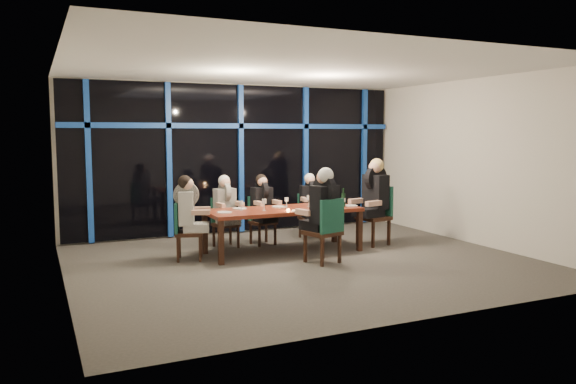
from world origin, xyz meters
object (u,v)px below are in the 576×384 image
Objects in this scene: diner_far_left at (225,200)px; diner_end_left at (189,205)px; dining_table at (283,213)px; diner_far_mid at (263,199)px; chair_far_left at (224,219)px; chair_end_right at (377,212)px; chair_near_mid at (327,227)px; chair_far_mid at (261,217)px; wine_bottle at (343,199)px; chair_far_right at (309,213)px; chair_end_left at (184,228)px; diner_end_right at (374,189)px; diner_near_mid at (323,201)px; diner_far_right at (310,196)px; water_pitcher at (325,201)px.

diner_far_left is 1.10m from diner_end_left.
diner_far_mid is at bearing 94.73° from dining_table.
chair_end_right is (2.60, -0.95, 0.11)m from chair_far_left.
dining_table is at bearing -91.34° from chair_near_mid.
chair_near_mid is (0.35, -1.88, 0.08)m from chair_far_mid.
wine_bottle is (1.12, -1.04, 0.39)m from chair_far_mid.
chair_far_right is 1.26m from wine_bottle.
chair_far_left is at bearing 90.00° from diner_far_left.
diner_far_left and diner_far_mid have the same top height.
diner_far_left is at bearing -32.01° from diner_end_left.
chair_end_left reaches higher than chair_far_right.
diner_end_left is at bearing -104.81° from diner_end_right.
diner_far_left is 0.95× the size of diner_end_left.
dining_table is 0.78m from diner_far_mid.
chair_far_left is at bearing -77.37° from diner_near_mid.
diner_far_mid is 1.05m from diner_far_right.
chair_near_mid is 2.21m from diner_end_left.
diner_near_mid is at bearing -121.43° from water_pitcher.
diner_far_mid is at bearing -48.64° from diner_end_left.
diner_near_mid is (-1.60, -0.89, 0.38)m from chair_end_right.
chair_far_right is 1.26m from water_pitcher.
diner_end_left is 2.66m from wine_bottle.
diner_far_mid is (-0.06, 0.77, 0.15)m from dining_table.
diner_end_left reaches higher than diner_far_left.
chair_end_left is at bearing 90.00° from diner_end_left.
dining_table is 1.68m from chair_end_left.
water_pitcher reaches higher than chair_far_left.
diner_end_right reaches higher than chair_far_mid.
diner_far_mid is 1.21m from water_pitcher.
diner_far_right is at bearing -154.03° from diner_end_right.
chair_far_left is 0.86× the size of chair_near_mid.
water_pitcher is (0.76, -0.94, 0.02)m from diner_far_mid.
chair_near_mid is at bearing -69.84° from chair_end_right.
chair_far_mid is 1.03× the size of diner_far_left.
chair_far_mid is 0.76m from diner_far_left.
diner_far_right is 2.58× the size of wine_bottle.
water_pitcher is at bearing -58.46° from diner_far_mid.
diner_far_mid reaches higher than diner_far_right.
chair_far_mid is 0.36m from diner_far_mid.
chair_far_right is (1.06, 0.16, -0.01)m from chair_far_mid.
chair_end_right is at bearing 9.98° from wine_bottle.
chair_far_left is 0.84× the size of diner_end_right.
wine_bottle is (2.72, -0.33, 0.36)m from chair_end_left.
wine_bottle is at bearing -10.95° from dining_table.
chair_near_mid is 3.15× the size of wine_bottle.
chair_far_mid is 2.11m from diner_end_right.
diner_end_right is at bearing -75.21° from diner_end_left.
diner_far_right is 1.13m from water_pitcher.
wine_bottle reaches higher than chair_far_mid.
diner_end_left is at bearing 173.43° from wine_bottle.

